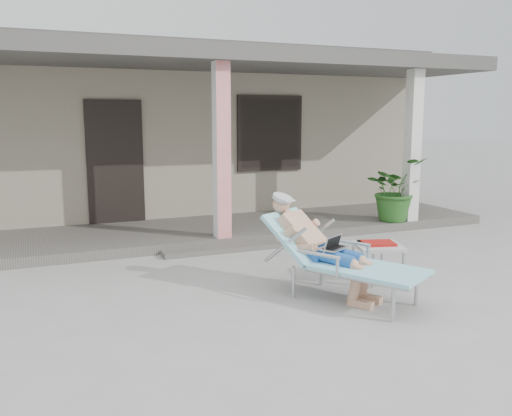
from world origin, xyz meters
name	(u,v)px	position (x,y,z in m)	size (l,w,h in m)	color
ground	(283,287)	(0.00, 0.00, 0.00)	(60.00, 60.00, 0.00)	#9E9E99
house	(157,130)	(0.00, 6.50, 1.67)	(10.40, 5.40, 3.30)	gray
porch_deck	(206,231)	(0.00, 3.00, 0.07)	(10.00, 2.00, 0.15)	#605B56
porch_overhang	(204,64)	(0.00, 2.95, 2.79)	(10.00, 2.30, 2.85)	silver
porch_step	(229,248)	(0.00, 1.85, 0.04)	(2.00, 0.30, 0.07)	#605B56
lounger	(330,232)	(0.33, -0.49, 0.73)	(1.47, 1.87, 1.19)	#B7B7BC
side_table	(378,248)	(1.17, -0.21, 0.41)	(0.67, 0.67, 0.48)	#B1B1AC
potted_palm	(394,189)	(3.23, 2.25, 0.71)	(1.00, 0.87, 1.12)	#26591E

